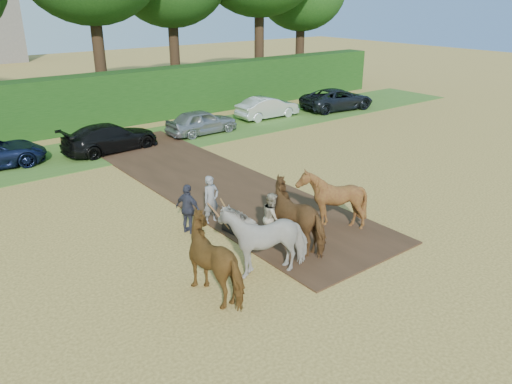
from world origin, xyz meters
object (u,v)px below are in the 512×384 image
(parked_cars, at_px, (123,134))
(plough_team, at_px, (281,225))
(spectator_near, at_px, (272,217))
(spectator_far, at_px, (188,209))

(parked_cars, bearing_deg, plough_team, -94.37)
(spectator_near, relative_size, spectator_far, 0.97)
(plough_team, relative_size, parked_cars, 0.18)
(spectator_far, bearing_deg, parked_cars, -32.84)
(spectator_near, relative_size, plough_team, 0.24)
(parked_cars, bearing_deg, spectator_far, -102.79)
(spectator_near, bearing_deg, spectator_far, 79.43)
(plough_team, distance_m, parked_cars, 13.32)
(spectator_near, bearing_deg, parked_cars, 36.42)
(spectator_far, relative_size, plough_team, 0.25)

